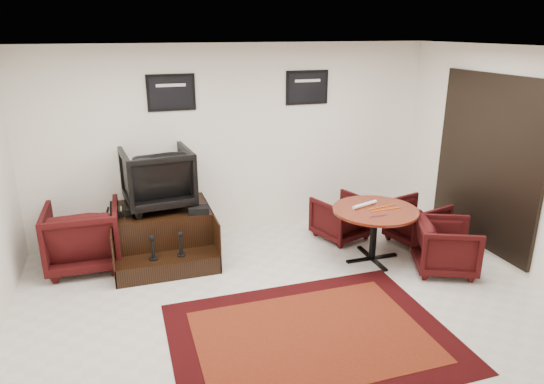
{
  "coord_description": "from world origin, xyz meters",
  "views": [
    {
      "loc": [
        -1.62,
        -4.34,
        2.98
      ],
      "look_at": [
        0.05,
        0.9,
        1.12
      ],
      "focal_mm": 32.0,
      "sensor_mm": 36.0,
      "label": 1
    }
  ],
  "objects_px": {
    "armchair_side": "(83,233)",
    "table_chair_window": "(417,220)",
    "shine_podium": "(163,235)",
    "table_chair_corner": "(446,244)",
    "table_chair_back": "(341,215)",
    "meeting_table": "(375,215)",
    "shine_chair": "(157,175)"
  },
  "relations": [
    {
      "from": "armchair_side",
      "to": "table_chair_window",
      "type": "distance_m",
      "value": 4.62
    },
    {
      "from": "shine_podium",
      "to": "table_chair_window",
      "type": "distance_m",
      "value": 3.63
    },
    {
      "from": "shine_podium",
      "to": "table_chair_corner",
      "type": "distance_m",
      "value": 3.75
    },
    {
      "from": "table_chair_back",
      "to": "table_chair_window",
      "type": "relative_size",
      "value": 1.0
    },
    {
      "from": "table_chair_back",
      "to": "shine_podium",
      "type": "bearing_deg",
      "value": -22.79
    },
    {
      "from": "shine_podium",
      "to": "meeting_table",
      "type": "distance_m",
      "value": 2.88
    },
    {
      "from": "shine_chair",
      "to": "meeting_table",
      "type": "relative_size",
      "value": 0.81
    },
    {
      "from": "meeting_table",
      "to": "table_chair_back",
      "type": "xyz_separation_m",
      "value": [
        -0.1,
        0.8,
        -0.29
      ]
    },
    {
      "from": "shine_chair",
      "to": "armchair_side",
      "type": "height_order",
      "value": "shine_chair"
    },
    {
      "from": "table_chair_back",
      "to": "table_chair_window",
      "type": "distance_m",
      "value": 1.1
    },
    {
      "from": "armchair_side",
      "to": "table_chair_corner",
      "type": "xyz_separation_m",
      "value": [
        4.41,
        -1.54,
        -0.1
      ]
    },
    {
      "from": "meeting_table",
      "to": "table_chair_back",
      "type": "bearing_deg",
      "value": 97.01
    },
    {
      "from": "shine_chair",
      "to": "table_chair_window",
      "type": "relative_size",
      "value": 1.28
    },
    {
      "from": "meeting_table",
      "to": "table_chair_corner",
      "type": "height_order",
      "value": "table_chair_corner"
    },
    {
      "from": "table_chair_back",
      "to": "table_chair_window",
      "type": "bearing_deg",
      "value": 134.92
    },
    {
      "from": "shine_podium",
      "to": "table_chair_back",
      "type": "xyz_separation_m",
      "value": [
        2.58,
        -0.18,
        0.04
      ]
    },
    {
      "from": "armchair_side",
      "to": "shine_podium",
      "type": "bearing_deg",
      "value": -178.54
    },
    {
      "from": "shine_podium",
      "to": "armchair_side",
      "type": "relative_size",
      "value": 1.44
    },
    {
      "from": "shine_chair",
      "to": "meeting_table",
      "type": "height_order",
      "value": "shine_chair"
    },
    {
      "from": "table_chair_window",
      "to": "table_chair_corner",
      "type": "xyz_separation_m",
      "value": [
        -0.16,
        -0.88,
        0.02
      ]
    },
    {
      "from": "meeting_table",
      "to": "table_chair_window",
      "type": "height_order",
      "value": "meeting_table"
    },
    {
      "from": "shine_chair",
      "to": "table_chair_back",
      "type": "xyz_separation_m",
      "value": [
        2.58,
        -0.32,
        -0.77
      ]
    },
    {
      "from": "shine_podium",
      "to": "table_chair_corner",
      "type": "bearing_deg",
      "value": -24.49
    },
    {
      "from": "shine_podium",
      "to": "armchair_side",
      "type": "distance_m",
      "value": 1.02
    },
    {
      "from": "shine_chair",
      "to": "table_chair_back",
      "type": "height_order",
      "value": "shine_chair"
    },
    {
      "from": "table_chair_back",
      "to": "table_chair_corner",
      "type": "bearing_deg",
      "value": 102.43
    },
    {
      "from": "table_chair_back",
      "to": "table_chair_corner",
      "type": "xyz_separation_m",
      "value": [
        0.83,
        -1.37,
        0.02
      ]
    },
    {
      "from": "table_chair_window",
      "to": "table_chair_corner",
      "type": "bearing_deg",
      "value": 155.25
    },
    {
      "from": "table_chair_back",
      "to": "shine_chair",
      "type": "bearing_deg",
      "value": -25.85
    },
    {
      "from": "meeting_table",
      "to": "table_chair_corner",
      "type": "bearing_deg",
      "value": -37.81
    },
    {
      "from": "shine_podium",
      "to": "shine_chair",
      "type": "bearing_deg",
      "value": 90.0
    },
    {
      "from": "shine_podium",
      "to": "table_chair_back",
      "type": "relative_size",
      "value": 1.91
    }
  ]
}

